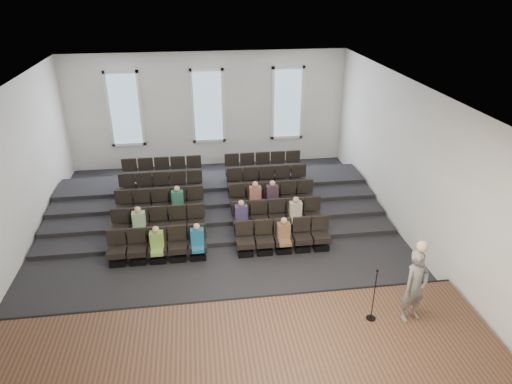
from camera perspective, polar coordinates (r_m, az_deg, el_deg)
ground at (r=14.79m, az=-4.42°, el=-6.69°), size 14.00×14.00×0.00m
ceiling at (r=12.82m, az=-5.19°, el=12.55°), size 12.00×14.00×0.02m
wall_back at (r=20.24m, az=-6.01°, el=10.11°), size 12.00×0.04×5.00m
wall_front at (r=7.72m, az=-1.38°, el=-18.91°), size 12.00×0.04×5.00m
wall_left at (r=14.65m, az=-28.96°, el=0.66°), size 0.04×14.00×5.00m
wall_right at (r=15.12m, az=18.67°, el=3.35°), size 0.04×14.00×5.00m
stage at (r=10.66m, az=-2.51°, el=-20.30°), size 11.80×3.60×0.50m
stage_lip at (r=11.95m, az=-3.36°, el=-14.21°), size 11.80×0.06×0.52m
risers at (r=17.46m, az=-5.14°, el=-0.59°), size 11.80×4.80×0.60m
seating_rows at (r=15.79m, az=-4.88°, el=-1.62°), size 6.80×4.70×1.67m
windows at (r=20.13m, az=-6.03°, el=10.61°), size 8.44×0.10×3.24m
audience at (r=14.77m, az=-3.82°, el=-2.98°), size 5.45×2.64×1.10m
speaker at (r=11.30m, az=19.28°, el=-11.06°), size 0.78×0.63×1.84m
mic_stand at (r=11.31m, az=14.38°, el=-13.46°), size 0.23×0.23×1.40m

